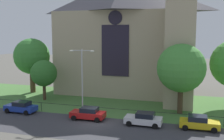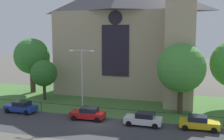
{
  "view_description": "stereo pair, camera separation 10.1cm",
  "coord_description": "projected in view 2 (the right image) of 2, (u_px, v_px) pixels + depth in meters",
  "views": [
    {
      "loc": [
        10.95,
        -29.73,
        10.45
      ],
      "look_at": [
        -0.44,
        8.0,
        5.18
      ],
      "focal_mm": 44.49,
      "sensor_mm": 36.0,
      "label": 1
    },
    {
      "loc": [
        11.05,
        -29.7,
        10.45
      ],
      "look_at": [
        -0.44,
        8.0,
        5.18
      ],
      "focal_mm": 44.49,
      "sensor_mm": 36.0,
      "label": 2
    }
  ],
  "objects": [
    {
      "name": "tree_left_near",
      "position": [
        44.0,
        73.0,
        43.23
      ],
      "size": [
        4.12,
        4.12,
        6.29
      ],
      "color": "#423021",
      "rests_on": "ground"
    },
    {
      "name": "parked_car_white",
      "position": [
        144.0,
        119.0,
        31.52
      ],
      "size": [
        4.21,
        2.04,
        1.51
      ],
      "rotation": [
        0.0,
        0.0,
        3.14
      ],
      "color": "silver",
      "rests_on": "ground"
    },
    {
      "name": "church_building",
      "position": [
        128.0,
        34.0,
        47.87
      ],
      "size": [
        23.2,
        16.2,
        26.0
      ],
      "color": "tan",
      "rests_on": "ground"
    },
    {
      "name": "parked_car_red",
      "position": [
        88.0,
        113.0,
        33.7
      ],
      "size": [
        4.25,
        2.12,
        1.51
      ],
      "rotation": [
        0.0,
        0.0,
        3.17
      ],
      "color": "#B21919",
      "rests_on": "ground"
    },
    {
      "name": "road_asphalt",
      "position": [
        90.0,
        128.0,
        30.84
      ],
      "size": [
        120.0,
        8.0,
        0.01
      ],
      "primitive_type": "cube",
      "color": "#38383D",
      "rests_on": "ground"
    },
    {
      "name": "streetlamp_near",
      "position": [
        82.0,
        73.0,
        35.08
      ],
      "size": [
        3.37,
        0.26,
        8.47
      ],
      "color": "#B2B2B7",
      "rests_on": "ground"
    },
    {
      "name": "tree_right_near",
      "position": [
        181.0,
        68.0,
        35.6
      ],
      "size": [
        6.27,
        6.27,
        9.12
      ],
      "color": "#423021",
      "rests_on": "ground"
    },
    {
      "name": "iron_railing",
      "position": [
        95.0,
        108.0,
        35.29
      ],
      "size": [
        30.86,
        0.07,
        1.13
      ],
      "color": "black",
      "rests_on": "ground"
    },
    {
      "name": "ground",
      "position": [
        119.0,
        102.0,
        42.22
      ],
      "size": [
        160.0,
        160.0,
        0.0
      ],
      "primitive_type": "plane",
      "color": "#56544C"
    },
    {
      "name": "parked_car_yellow",
      "position": [
        199.0,
        123.0,
        30.23
      ],
      "size": [
        4.24,
        2.09,
        1.51
      ],
      "rotation": [
        0.0,
        0.0,
        0.02
      ],
      "color": "gold",
      "rests_on": "ground"
    },
    {
      "name": "tree_left_far",
      "position": [
        32.0,
        57.0,
        48.54
      ],
      "size": [
        6.25,
        6.25,
        9.53
      ],
      "color": "#4C3823",
      "rests_on": "ground"
    },
    {
      "name": "grass_verge",
      "position": [
        115.0,
        105.0,
        40.32
      ],
      "size": [
        120.0,
        20.0,
        0.01
      ],
      "primitive_type": "cube",
      "color": "#477538",
      "rests_on": "ground"
    },
    {
      "name": "parked_car_blue",
      "position": [
        21.0,
        107.0,
        36.7
      ],
      "size": [
        4.27,
        2.16,
        1.51
      ],
      "rotation": [
        0.0,
        0.0,
        3.1
      ],
      "color": "#1E3899",
      "rests_on": "ground"
    }
  ]
}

